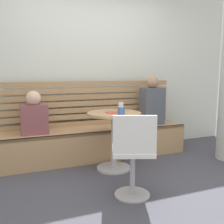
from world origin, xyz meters
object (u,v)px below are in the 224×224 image
Objects in this scene: booth_bench at (96,143)px; white_chair at (133,153)px; plate_small at (112,112)px; cafe_table at (114,130)px; cup_mug_blue at (121,111)px; person_adult at (152,103)px; cup_water_clear at (121,106)px; person_child_left at (34,115)px.

white_chair is (-0.06, -1.33, 0.24)m from booth_bench.
plate_small reaches higher than booth_bench.
cafe_table is 4.35× the size of plate_small.
cup_mug_blue is (-0.01, -0.26, 0.27)m from cafe_table.
person_adult is 6.78× the size of cup_water_clear.
white_chair is at bearing -58.29° from person_child_left.
cup_water_clear is at bearing 66.86° from cup_mug_blue.
person_adult is at bearing 29.78° from plate_small.
booth_bench is at bearing 118.39° from cup_water_clear.
cup_water_clear is at bearing 73.62° from white_chair.
cafe_table is at bearing -27.54° from person_child_left.
cafe_table is 0.87× the size of white_chair.
plate_small is at bearing -156.51° from cafe_table.
cafe_table is 1.31× the size of person_child_left.
person_adult is at bearing 30.01° from cafe_table.
booth_bench is 0.60m from cafe_table.
cup_water_clear reaches higher than plate_small.
booth_bench is at bearing 87.56° from white_chair.
booth_bench is 0.97m from person_child_left.
white_chair is 7.73× the size of cup_water_clear.
cup_water_clear is (1.07, -0.37, 0.11)m from person_child_left.
person_child_left is at bearing 150.92° from plate_small.
white_chair is 5.00× the size of plate_small.
cup_water_clear reaches higher than cafe_table.
person_child_left is (-0.80, 1.29, 0.22)m from white_chair.
person_adult is (0.96, 1.29, 0.31)m from white_chair.
booth_bench is 4.79× the size of person_child_left.
cup_water_clear is at bearing 38.59° from cafe_table.
person_child_left is at bearing 152.46° from cafe_table.
booth_bench is 0.96m from cup_mug_blue.
booth_bench is at bearing 94.17° from cup_mug_blue.
person_child_left is at bearing 121.71° from white_chair.
cup_water_clear is 0.65× the size of plate_small.
booth_bench is at bearing 94.02° from plate_small.
cup_water_clear is (0.15, 0.12, 0.28)m from cafe_table.
plate_small is at bearing -150.22° from person_adult.
booth_bench is 1.06m from person_adult.
booth_bench is 0.75m from plate_small.
person_child_left is at bearing -177.70° from booth_bench.
person_child_left reaches higher than cafe_table.
person_child_left is at bearing -180.00° from person_adult.
cafe_table is at bearing -149.99° from person_adult.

